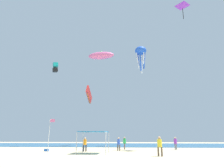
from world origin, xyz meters
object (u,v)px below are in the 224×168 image
person_near_tent (125,142)px  kite_inflatable_pink (101,56)px  person_leftmost (160,144)px  banner_flag (50,132)px  kite_parafoil_red (89,95)px  kite_box_teal (55,67)px  kite_octopus_blue (141,52)px  person_far_shore (85,143)px  person_central (119,143)px  person_rightmost (175,142)px  cooler_box (47,150)px  canopy_tent (94,133)px  kite_diamond_purple (182,6)px

person_near_tent → kite_inflatable_pink: (-5.13, 9.03, 18.07)m
person_leftmost → banner_flag: 12.44m
banner_flag → kite_parafoil_red: bearing=90.6°
kite_box_teal → person_leftmost: bearing=-165.7°
kite_octopus_blue → kite_box_teal: bearing=55.6°
person_far_shore → banner_flag: bearing=-166.2°
person_near_tent → person_leftmost: 11.56m
person_central → person_rightmost: (8.15, 2.88, 0.03)m
kite_inflatable_pink → kite_parafoil_red: bearing=-51.1°
kite_octopus_blue → kite_parafoil_red: 15.55m
cooler_box → kite_parafoil_red: kite_parafoil_red is taller
person_far_shore → kite_parafoil_red: kite_parafoil_red is taller
person_far_shore → kite_octopus_blue: size_ratio=0.29×
person_leftmost → kite_inflatable_pink: (-8.84, 19.98, 18.06)m
kite_inflatable_pink → kite_box_teal: bearing=18.1°
canopy_tent → kite_box_teal: 23.05m
person_far_shore → kite_diamond_purple: kite_diamond_purple is taller
kite_octopus_blue → canopy_tent: bearing=113.3°
canopy_tent → person_near_tent: size_ratio=1.77×
kite_inflatable_pink → cooler_box: bearing=75.3°
person_rightmost → kite_box_teal: bearing=-61.3°
person_central → person_far_shore: size_ratio=1.00×
person_leftmost → cooler_box: (-13.66, 5.84, -0.91)m
canopy_tent → kite_parafoil_red: kite_parafoil_red is taller
person_central → person_far_shore: bearing=56.5°
canopy_tent → person_rightmost: canopy_tent is taller
person_central → cooler_box: 9.49m
banner_flag → cooler_box: size_ratio=6.72×
person_leftmost → person_rightmost: person_leftmost is taller
cooler_box → kite_box_teal: bearing=110.5°
person_near_tent → kite_parafoil_red: kite_parafoil_red is taller
person_central → kite_octopus_blue: (4.34, 13.83, 19.31)m
banner_flag → kite_box_teal: size_ratio=1.86×
person_far_shore → kite_parafoil_red: (-3.67, 19.07, 10.38)m
canopy_tent → kite_inflatable_pink: size_ratio=0.56×
banner_flag → kite_parafoil_red: kite_parafoil_red is taller
kite_box_teal → canopy_tent: bearing=-174.7°
person_central → banner_flag: 9.36m
banner_flag → person_far_shore: bearing=44.4°
person_near_tent → banner_flag: bearing=133.9°
person_far_shore → kite_parafoil_red: bearing=70.4°
kite_parafoil_red → kite_octopus_blue: bearing=-107.3°
cooler_box → kite_parafoil_red: (1.33, 19.18, 11.24)m
person_leftmost → person_central: 8.94m
canopy_tent → banner_flag: bearing=-178.0°
person_central → person_far_shore: 4.62m
person_near_tent → kite_diamond_purple: (9.79, -2.40, 21.25)m
kite_inflatable_pink → kite_parafoil_red: (-3.49, 5.05, -7.73)m
person_near_tent → kite_parafoil_red: size_ratio=0.32×
person_near_tent → banner_flag: size_ratio=0.48×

